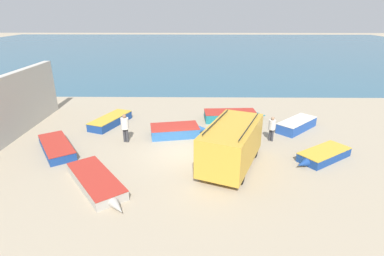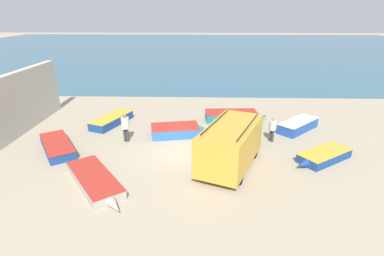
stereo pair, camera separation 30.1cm
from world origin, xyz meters
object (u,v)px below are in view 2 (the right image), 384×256
object	(u,v)px
fishing_rowboat_0	(95,181)
fishing_rowboat_6	(323,156)
fisherman_1	(272,127)
fishing_rowboat_2	(57,145)
parked_van	(231,144)
fishing_rowboat_4	(113,120)
fishing_rowboat_5	(233,116)
fisherman_0	(125,125)
fisherman_2	(229,122)
fishing_rowboat_3	(299,125)
fishing_rowboat_1	(177,130)

from	to	relation	value
fishing_rowboat_0	fishing_rowboat_6	xyz separation A→B (m)	(11.56, 2.90, 0.01)
fishing_rowboat_6	fisherman_1	xyz separation A→B (m)	(-2.27, 2.49, 0.70)
fisherman_1	fishing_rowboat_2	bearing A→B (deg)	138.71
parked_van	fishing_rowboat_6	size ratio (longest dim) A/B	1.49
fishing_rowboat_4	fishing_rowboat_5	size ratio (longest dim) A/B	0.95
fisherman_0	fisherman_2	xyz separation A→B (m)	(6.42, 0.77, -0.01)
fishing_rowboat_3	fisherman_1	xyz separation A→B (m)	(-2.33, -2.07, 0.61)
fishing_rowboat_0	fishing_rowboat_6	distance (m)	11.92
fishing_rowboat_1	fishing_rowboat_3	world-z (taller)	fishing_rowboat_3
fishing_rowboat_5	fisherman_0	bearing A→B (deg)	-153.20
fishing_rowboat_4	fisherman_2	bearing A→B (deg)	-84.95
fisherman_1	parked_van	bearing A→B (deg)	-179.70
fishing_rowboat_6	fisherman_0	world-z (taller)	fisherman_0
parked_van	fisherman_2	distance (m)	3.74
fishing_rowboat_3	fisherman_2	distance (m)	5.26
parked_van	fishing_rowboat_0	xyz separation A→B (m)	(-6.43, -2.15, -1.00)
parked_van	fisherman_1	size ratio (longest dim) A/B	3.38
fishing_rowboat_1	fishing_rowboat_5	xyz separation A→B (m)	(3.97, 3.00, 0.01)
fishing_rowboat_3	fisherman_1	distance (m)	3.17
fishing_rowboat_1	fishing_rowboat_2	xyz separation A→B (m)	(-6.90, -2.37, -0.07)
fishing_rowboat_1	fishing_rowboat_5	distance (m)	4.97
fishing_rowboat_1	fishing_rowboat_6	bearing A→B (deg)	-32.48
fishing_rowboat_2	fishing_rowboat_3	bearing A→B (deg)	-110.73
parked_van	fishing_rowboat_0	distance (m)	6.85
parked_van	fishing_rowboat_5	xyz separation A→B (m)	(0.85, 7.04, -0.92)
parked_van	fishing_rowboat_5	distance (m)	7.15
fishing_rowboat_0	fisherman_2	xyz separation A→B (m)	(6.66, 5.88, 0.83)
fishing_rowboat_0	fishing_rowboat_5	distance (m)	11.73
fishing_rowboat_0	fishing_rowboat_1	bearing A→B (deg)	114.51
fisherman_2	fishing_rowboat_6	bearing A→B (deg)	36.18
fishing_rowboat_0	fishing_rowboat_2	bearing A→B (deg)	-174.22
fishing_rowboat_0	parked_van	bearing A→B (deg)	71.18
fishing_rowboat_4	fisherman_1	bearing A→B (deg)	-83.57
fishing_rowboat_3	fishing_rowboat_6	distance (m)	4.56
parked_van	fishing_rowboat_4	distance (m)	10.02
fishing_rowboat_3	fishing_rowboat_4	bearing A→B (deg)	132.55
parked_van	fisherman_0	bearing A→B (deg)	86.98
fishing_rowboat_5	fisherman_1	bearing A→B (deg)	-65.48
fishing_rowboat_2	fisherman_2	distance (m)	10.48
fishing_rowboat_2	fishing_rowboat_1	bearing A→B (deg)	-105.21
fishing_rowboat_1	fisherman_1	world-z (taller)	fisherman_1
fishing_rowboat_5	fisherman_2	size ratio (longest dim) A/B	2.59
fishing_rowboat_6	fishing_rowboat_1	bearing A→B (deg)	-56.27
fisherman_2	fishing_rowboat_1	bearing A→B (deg)	-118.00
fishing_rowboat_6	fisherman_1	size ratio (longest dim) A/B	2.26
fishing_rowboat_4	fisherman_1	world-z (taller)	fisherman_1
fishing_rowboat_3	fishing_rowboat_6	bearing A→B (deg)	-134.81
fishing_rowboat_2	fisherman_0	xyz separation A→B (m)	(3.82, 1.28, 0.83)
parked_van	fisherman_2	world-z (taller)	parked_van
parked_van	fishing_rowboat_2	distance (m)	10.20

